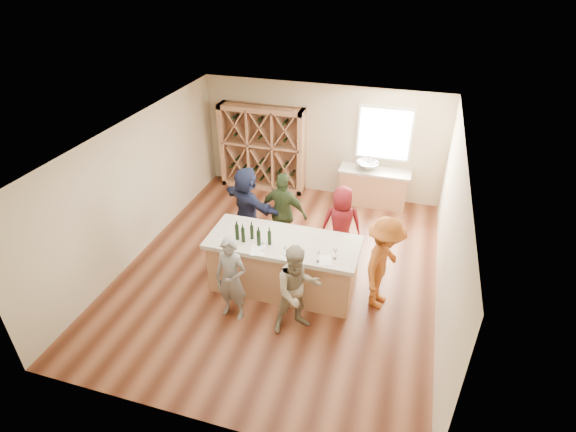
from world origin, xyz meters
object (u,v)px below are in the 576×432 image
(person_far_right, at_px, (341,224))
(person_far_left, at_px, (247,206))
(wine_rack, at_px, (262,148))
(wine_bottle_a, at_px, (237,232))
(person_far_mid, at_px, (284,213))
(person_near_left, at_px, (231,279))
(wine_bottle_b, at_px, (243,235))
(person_near_right, at_px, (297,290))
(wine_bottle_c, at_px, (252,232))
(wine_bottle_e, at_px, (269,238))
(person_server, at_px, (383,264))
(tasting_counter_base, at_px, (283,266))
(wine_bottle_d, at_px, (259,238))
(sink, at_px, (367,165))

(person_far_right, xyz_separation_m, person_far_left, (-2.03, 0.06, 0.06))
(wine_rack, xyz_separation_m, wine_bottle_a, (0.93, -3.97, 0.13))
(person_far_mid, bearing_deg, wine_bottle_a, 81.57)
(person_near_left, bearing_deg, wine_bottle_a, 109.51)
(wine_bottle_b, height_order, person_near_right, person_near_right)
(wine_bottle_c, relative_size, person_near_left, 0.17)
(wine_bottle_c, xyz_separation_m, wine_bottle_e, (0.36, -0.08, -0.00))
(wine_rack, relative_size, person_far_right, 1.36)
(wine_bottle_e, distance_m, person_far_left, 1.83)
(wine_bottle_b, relative_size, person_far_left, 0.16)
(wine_bottle_c, bearing_deg, wine_bottle_a, -159.27)
(wine_bottle_b, height_order, person_server, person_server)
(wine_bottle_c, relative_size, person_far_right, 0.16)
(tasting_counter_base, xyz_separation_m, wine_bottle_d, (-0.37, -0.26, 0.73))
(person_near_left, bearing_deg, person_far_left, 111.01)
(wine_bottle_c, xyz_separation_m, person_near_left, (-0.07, -0.84, -0.42))
(wine_rack, xyz_separation_m, person_server, (3.50, -3.70, -0.21))
(tasting_counter_base, height_order, wine_bottle_b, wine_bottle_b)
(wine_bottle_b, distance_m, person_near_right, 1.42)
(person_far_left, bearing_deg, wine_bottle_b, 137.13)
(sink, distance_m, wine_bottle_d, 4.20)
(person_far_mid, relative_size, person_far_right, 1.08)
(wine_bottle_e, xyz_separation_m, person_server, (1.97, 0.26, -0.32))
(wine_bottle_e, bearing_deg, wine_bottle_c, 167.48)
(wine_rack, distance_m, person_server, 5.09)
(wine_bottle_c, distance_m, person_near_left, 0.94)
(person_near_right, bearing_deg, wine_bottle_b, 115.70)
(person_server, distance_m, person_far_right, 1.51)
(wine_rack, relative_size, tasting_counter_base, 0.85)
(person_far_left, bearing_deg, tasting_counter_base, 160.42)
(wine_bottle_e, relative_size, person_far_right, 0.16)
(person_server, height_order, person_far_left, person_server)
(wine_bottle_d, relative_size, wine_bottle_e, 1.10)
(wine_bottle_b, bearing_deg, sink, 67.41)
(person_near_right, bearing_deg, person_far_right, 47.63)
(wine_bottle_c, height_order, person_near_left, person_near_left)
(wine_rack, relative_size, wine_bottle_b, 7.96)
(wine_bottle_e, xyz_separation_m, person_far_right, (1.02, 1.43, -0.40))
(wine_bottle_d, distance_m, person_near_left, 0.84)
(tasting_counter_base, bearing_deg, sink, 75.29)
(person_near_right, bearing_deg, person_far_mid, 78.21)
(person_near_left, bearing_deg, person_far_right, 63.06)
(wine_bottle_a, bearing_deg, person_server, 6.09)
(wine_rack, distance_m, wine_bottle_b, 4.15)
(person_near_left, bearing_deg, person_near_right, 7.62)
(wine_rack, distance_m, person_far_left, 2.53)
(person_server, height_order, person_far_mid, person_server)
(wine_bottle_b, height_order, wine_bottle_e, wine_bottle_b)
(wine_bottle_d, bearing_deg, person_server, 9.10)
(wine_bottle_a, bearing_deg, person_near_right, -28.86)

